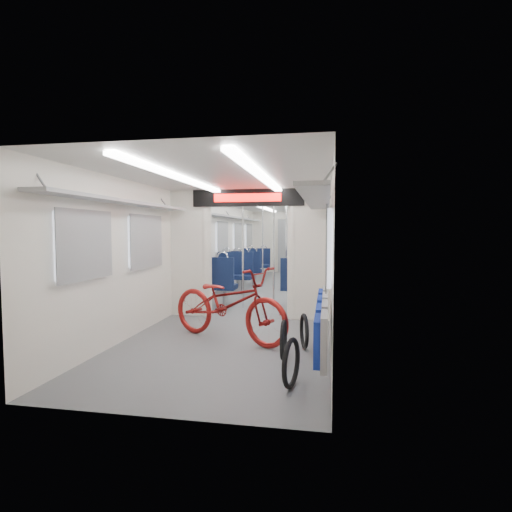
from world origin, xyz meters
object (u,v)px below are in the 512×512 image
at_px(seat_bay_near_left, 225,274).
at_px(stanchion_far_left, 263,246).
at_px(bicycle, 228,303).
at_px(seat_bay_near_right, 306,275).
at_px(bike_hoop_c, 304,333).
at_px(seat_bay_far_right, 312,264).
at_px(flip_bench, 322,320).
at_px(bike_hoop_a, 291,365).
at_px(stanchion_far_right, 286,246).
at_px(stanchion_near_right, 274,252).
at_px(bike_hoop_b, 284,342).
at_px(stanchion_near_left, 243,251).
at_px(seat_bay_far_left, 251,264).

distance_m(seat_bay_near_left, stanchion_far_left, 2.33).
height_order(bicycle, seat_bay_near_right, seat_bay_near_right).
distance_m(bike_hoop_c, seat_bay_far_right, 7.01).
distance_m(flip_bench, bike_hoop_a, 0.69).
distance_m(bicycle, stanchion_far_right, 5.14).
xyz_separation_m(stanchion_near_right, stanchion_far_right, (-0.04, 2.78, 0.00)).
distance_m(flip_bench, bike_hoop_b, 0.68).
height_order(seat_bay_far_right, stanchion_near_right, stanchion_near_right).
bearing_deg(stanchion_near_left, seat_bay_near_right, 43.21).
xyz_separation_m(bike_hoop_c, seat_bay_near_left, (-2.04, 3.64, 0.35)).
relative_size(bicycle, flip_bench, 0.97).
relative_size(bike_hoop_b, bike_hoop_c, 1.04).
bearing_deg(bike_hoop_a, seat_bay_near_right, 91.37).
bearing_deg(bike_hoop_a, bicycle, 123.23).
bearing_deg(bike_hoop_c, stanchion_near_left, 117.83).
height_order(bike_hoop_c, seat_bay_far_right, seat_bay_far_right).
xyz_separation_m(bike_hoop_b, seat_bay_far_left, (-1.82, 7.42, 0.32)).
bearing_deg(stanchion_near_left, bike_hoop_c, -62.17).
xyz_separation_m(seat_bay_near_right, stanchion_near_right, (-0.58, -1.25, 0.59)).
bearing_deg(seat_bay_near_left, bike_hoop_b, -66.32).
xyz_separation_m(bike_hoop_a, seat_bay_far_right, (-0.12, 8.37, 0.32)).
bearing_deg(seat_bay_near_left, bike_hoop_a, -68.29).
distance_m(stanchion_near_left, stanchion_far_right, 2.75).
xyz_separation_m(flip_bench, stanchion_near_right, (-1.00, 3.40, 0.57)).
xyz_separation_m(seat_bay_near_left, seat_bay_far_right, (1.87, 3.36, -0.01)).
relative_size(seat_bay_near_left, seat_bay_near_right, 1.01).
bearing_deg(bike_hoop_a, stanchion_far_left, 101.48).
bearing_deg(stanchion_near_left, bike_hoop_a, -71.42).
xyz_separation_m(seat_bay_near_right, stanchion_near_left, (-1.23, -1.15, 0.59)).
xyz_separation_m(flip_bench, stanchion_far_right, (-1.04, 6.18, 0.57)).
distance_m(bike_hoop_a, bike_hoop_b, 0.87).
bearing_deg(seat_bay_far_right, bike_hoop_c, -88.59).
distance_m(bicycle, seat_bay_far_left, 6.74).
distance_m(bike_hoop_b, stanchion_near_right, 3.24).
bearing_deg(bike_hoop_b, flip_bench, -35.80).
bearing_deg(bike_hoop_a, bike_hoop_b, 101.32).
relative_size(bicycle, seat_bay_far_left, 0.99).
xyz_separation_m(seat_bay_far_right, stanchion_near_right, (-0.58, -4.46, 0.60)).
height_order(bike_hoop_a, bike_hoop_c, bike_hoop_a).
distance_m(bike_hoop_c, stanchion_near_right, 2.82).
relative_size(flip_bench, bike_hoop_b, 4.25).
height_order(flip_bench, stanchion_far_left, stanchion_far_left).
height_order(bike_hoop_a, seat_bay_near_left, seat_bay_near_left).
bearing_deg(seat_bay_near_right, stanchion_far_left, 123.37).
xyz_separation_m(seat_bay_near_left, stanchion_near_right, (1.29, -1.10, 0.59)).
bearing_deg(seat_bay_far_left, bike_hoop_a, -76.45).
xyz_separation_m(seat_bay_near_right, seat_bay_far_left, (-1.87, 3.11, -0.02)).
relative_size(bike_hoop_c, stanchion_far_right, 0.21).
relative_size(seat_bay_far_left, stanchion_near_right, 0.89).
distance_m(seat_bay_far_left, seat_bay_far_right, 1.87).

